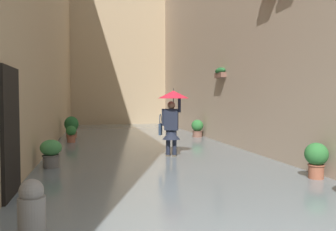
{
  "coord_description": "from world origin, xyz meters",
  "views": [
    {
      "loc": [
        1.67,
        2.28,
        1.66
      ],
      "look_at": [
        -0.2,
        -6.18,
        1.26
      ],
      "focal_mm": 36.46,
      "sensor_mm": 36.0,
      "label": 1
    }
  ],
  "objects": [
    {
      "name": "potted_plant_mid_right",
      "position": [
        2.47,
        -10.82,
        0.39
      ],
      "size": [
        0.38,
        0.38,
        0.69
      ],
      "color": "#9E563D",
      "rests_on": "ground_plane"
    },
    {
      "name": "potted_plant_far_right",
      "position": [
        2.56,
        -12.51,
        0.53
      ],
      "size": [
        0.59,
        0.59,
        0.96
      ],
      "color": "brown",
      "rests_on": "ground_plane"
    },
    {
      "name": "potted_plant_near_left",
      "position": [
        -2.68,
        -11.62,
        0.44
      ],
      "size": [
        0.51,
        0.51,
        0.8
      ],
      "color": "brown",
      "rests_on": "ground_plane"
    },
    {
      "name": "ground_plane",
      "position": [
        0.0,
        -9.9,
        0.0
      ],
      "size": [
        60.0,
        60.0,
        0.0
      ],
      "primitive_type": "plane",
      "color": "slate"
    },
    {
      "name": "building_facade_far",
      "position": [
        0.0,
        -20.7,
        4.42
      ],
      "size": [
        9.63,
        1.8,
        8.83
      ],
      "primitive_type": "cube",
      "color": "tan",
      "rests_on": "ground_plane"
    },
    {
      "name": "mooring_bollard",
      "position": [
        2.33,
        -1.61,
        0.4
      ],
      "size": [
        0.29,
        0.29,
        0.8
      ],
      "color": "slate",
      "rests_on": "ground_plane"
    },
    {
      "name": "flood_water",
      "position": [
        0.0,
        -9.9,
        0.03
      ],
      "size": [
        6.83,
        25.8,
        0.07
      ],
      "primitive_type": "cube",
      "color": "slate",
      "rests_on": "ground_plane"
    },
    {
      "name": "person_wading",
      "position": [
        -0.51,
        -7.07,
        1.33
      ],
      "size": [
        0.89,
        0.89,
        1.99
      ],
      "color": "#4C4233",
      "rests_on": "ground_plane"
    },
    {
      "name": "potted_plant_near_right",
      "position": [
        2.64,
        -6.09,
        0.41
      ],
      "size": [
        0.5,
        0.5,
        0.72
      ],
      "color": "#66605B",
      "rests_on": "ground_plane"
    },
    {
      "name": "potted_plant_far_left",
      "position": [
        -2.73,
        -3.75,
        0.47
      ],
      "size": [
        0.46,
        0.46,
        0.79
      ],
      "color": "#9E563D",
      "rests_on": "ground_plane"
    }
  ]
}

